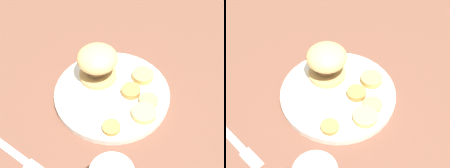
% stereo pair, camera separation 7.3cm
% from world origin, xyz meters
% --- Properties ---
extents(ground_plane, '(4.00, 4.00, 0.00)m').
position_xyz_m(ground_plane, '(0.00, 0.00, 0.00)').
color(ground_plane, brown).
extents(dinner_plate, '(0.28, 0.28, 0.02)m').
position_xyz_m(dinner_plate, '(0.00, 0.00, 0.01)').
color(dinner_plate, white).
rests_on(dinner_plate, ground_plane).
extents(sandwich, '(0.10, 0.11, 0.09)m').
position_xyz_m(sandwich, '(-0.02, 0.06, 0.07)').
color(sandwich, tan).
rests_on(sandwich, dinner_plate).
extents(potato_round_0, '(0.04, 0.04, 0.01)m').
position_xyz_m(potato_round_0, '(-0.03, -0.10, 0.02)').
color(potato_round_0, '#BC8942').
rests_on(potato_round_0, dinner_plate).
extents(potato_round_1, '(0.06, 0.06, 0.01)m').
position_xyz_m(potato_round_1, '(0.05, -0.09, 0.02)').
color(potato_round_1, '#DBB766').
rests_on(potato_round_1, dinner_plate).
extents(potato_round_2, '(0.05, 0.05, 0.01)m').
position_xyz_m(potato_round_2, '(0.09, 0.02, 0.03)').
color(potato_round_2, tan).
rests_on(potato_round_2, dinner_plate).
extents(potato_round_3, '(0.05, 0.05, 0.01)m').
position_xyz_m(potato_round_3, '(0.04, -0.02, 0.03)').
color(potato_round_3, '#BC8942').
rests_on(potato_round_3, dinner_plate).
extents(potato_round_4, '(0.04, 0.04, 0.01)m').
position_xyz_m(potato_round_4, '(0.07, -0.06, 0.02)').
color(potato_round_4, tan).
rests_on(potato_round_4, dinner_plate).
extents(fork, '(0.11, 0.13, 0.00)m').
position_xyz_m(fork, '(-0.23, -0.10, 0.00)').
color(fork, silver).
rests_on(fork, ground_plane).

